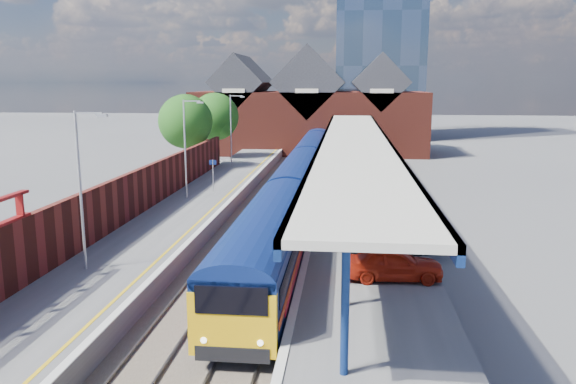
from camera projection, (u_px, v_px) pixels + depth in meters
The scene contains 23 objects.
ground at pixel (288, 192), 47.94m from camera, with size 240.00×240.00×0.00m, color #5B5B5E.
ballast_bed at pixel (272, 219), 38.17m from camera, with size 6.00×76.00×0.06m, color #473D33.
rails at pixel (272, 218), 38.15m from camera, with size 4.51×76.00×0.14m.
left_platform at pixel (193, 211), 38.65m from camera, with size 5.00×76.00×1.00m, color #565659.
right_platform at pixel (361, 215), 37.46m from camera, with size 6.00×76.00×1.00m, color #565659.
coping_left at pixel (226, 204), 38.30m from camera, with size 0.30×76.00×0.05m, color silver.
coping_right at pixel (319, 206), 37.66m from camera, with size 0.30×76.00×0.05m, color silver.
yellow_line at pixel (218, 204), 38.37m from camera, with size 0.14×76.00×0.01m, color yellow.
train at pixel (307, 164), 49.43m from camera, with size 2.87×65.90×3.45m.
canopy at pixel (355, 141), 38.51m from camera, with size 4.50×52.00×4.48m.
lamp_post_b at pixel (83, 181), 24.21m from camera, with size 1.48×0.18×7.00m.
lamp_post_c at pixel (187, 142), 39.83m from camera, with size 1.48×0.18×7.00m.
lamp_post_d at pixel (232, 126), 55.44m from camera, with size 1.48×0.18×7.00m.
platform_sign at pixel (213, 170), 42.08m from camera, with size 0.55×0.08×2.50m.
brick_wall at pixel (118, 201), 32.23m from camera, with size 0.35×50.00×3.86m.
station_building at pixel (310, 111), 74.22m from camera, with size 30.00×12.12×13.78m.
glass_tower at pixel (380, 14), 91.85m from camera, with size 14.20×14.20×40.30m.
tree_near at pixel (187, 123), 53.74m from camera, with size 5.20×5.20×8.10m.
tree_far at pixel (216, 118), 61.45m from camera, with size 5.20×5.20×8.10m.
parked_car_red at pixel (393, 263), 23.55m from camera, with size 1.67×4.16×1.42m, color #AD200E.
parked_car_silver at pixel (384, 231), 28.54m from camera, with size 1.54×4.41×1.45m, color #BBBABF.
parked_car_dark at pixel (386, 239), 27.38m from camera, with size 1.83×4.50×1.31m, color black.
parked_car_blue at pixel (401, 225), 29.94m from camera, with size 2.23×4.84×1.34m, color navy.
Camera 1 is at (4.96, -16.79, 9.16)m, focal length 35.00 mm.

